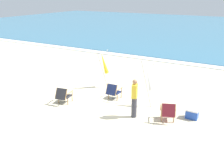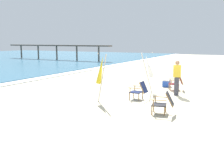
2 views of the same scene
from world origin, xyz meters
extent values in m
plane|color=beige|center=(0.00, 0.00, 0.00)|extent=(80.00, 80.00, 0.00)
cube|color=white|center=(0.00, 9.61, 0.03)|extent=(80.00, 1.10, 0.06)
cube|color=#19234C|center=(-0.27, 1.34, 0.32)|extent=(0.53, 0.50, 0.04)
cube|color=#19234C|center=(-0.26, 0.99, 0.56)|extent=(0.50, 0.26, 0.49)
cylinder|color=olive|center=(-0.52, 1.55, 0.16)|extent=(0.04, 0.04, 0.32)
cylinder|color=olive|center=(-0.05, 1.56, 0.16)|extent=(0.04, 0.04, 0.32)
cylinder|color=olive|center=(-0.50, 1.11, 0.16)|extent=(0.04, 0.04, 0.32)
cylinder|color=olive|center=(-0.03, 1.13, 0.16)|extent=(0.04, 0.04, 0.32)
cube|color=olive|center=(-0.55, 1.31, 0.54)|extent=(0.05, 0.53, 0.02)
cylinder|color=olive|center=(-0.56, 1.50, 0.43)|extent=(0.04, 0.04, 0.22)
cube|color=olive|center=(0.01, 1.32, 0.54)|extent=(0.05, 0.53, 0.02)
cylinder|color=olive|center=(0.00, 1.51, 0.43)|extent=(0.04, 0.04, 0.22)
cylinder|color=olive|center=(-0.52, 0.98, 0.56)|extent=(0.05, 0.25, 0.49)
cylinder|color=olive|center=(-0.01, 1.00, 0.56)|extent=(0.05, 0.25, 0.49)
cube|color=maroon|center=(2.66, 0.44, 0.32)|extent=(0.66, 0.64, 0.04)
cube|color=maroon|center=(2.79, 0.13, 0.56)|extent=(0.54, 0.39, 0.50)
cylinder|color=olive|center=(2.36, 0.55, 0.16)|extent=(0.04, 0.04, 0.32)
cylinder|color=olive|center=(2.80, 0.73, 0.16)|extent=(0.04, 0.04, 0.32)
cylinder|color=olive|center=(2.53, 0.15, 0.16)|extent=(0.04, 0.04, 0.32)
cylinder|color=olive|center=(2.96, 0.33, 0.16)|extent=(0.04, 0.04, 0.32)
cube|color=olive|center=(2.41, 0.31, 0.54)|extent=(0.23, 0.50, 0.02)
cylinder|color=olive|center=(2.34, 0.49, 0.43)|extent=(0.04, 0.04, 0.22)
cube|color=olive|center=(2.93, 0.53, 0.54)|extent=(0.23, 0.50, 0.02)
cylinder|color=olive|center=(2.86, 0.70, 0.43)|extent=(0.04, 0.04, 0.22)
cylinder|color=olive|center=(2.55, 0.03, 0.56)|extent=(0.12, 0.22, 0.50)
cylinder|color=olive|center=(3.02, 0.23, 0.56)|extent=(0.12, 0.22, 0.50)
cube|color=#28282D|center=(-2.02, -0.25, 0.32)|extent=(0.60, 0.57, 0.04)
cube|color=#28282D|center=(-1.95, -0.61, 0.55)|extent=(0.54, 0.37, 0.48)
cylinder|color=olive|center=(-2.29, -0.09, 0.16)|extent=(0.04, 0.04, 0.32)
cylinder|color=olive|center=(-1.83, 0.00, 0.16)|extent=(0.04, 0.04, 0.32)
cylinder|color=olive|center=(-2.21, -0.51, 0.16)|extent=(0.04, 0.04, 0.32)
cylinder|color=olive|center=(-1.75, -0.42, 0.16)|extent=(0.04, 0.04, 0.32)
cube|color=olive|center=(-2.29, -0.33, 0.54)|extent=(0.14, 0.52, 0.02)
cylinder|color=olive|center=(-2.33, -0.14, 0.43)|extent=(0.04, 0.04, 0.22)
cube|color=olive|center=(-1.74, -0.22, 0.54)|extent=(0.14, 0.52, 0.02)
cylinder|color=olive|center=(-1.78, -0.03, 0.43)|extent=(0.04, 0.04, 0.22)
cylinder|color=olive|center=(-2.20, -0.66, 0.55)|extent=(0.09, 0.28, 0.48)
cylinder|color=olive|center=(-1.70, -0.56, 0.55)|extent=(0.09, 0.28, 0.48)
cylinder|color=#B7B2A8|center=(1.28, 1.44, 0.98)|extent=(0.74, 0.37, 1.98)
cone|color=white|center=(1.40, 1.38, 1.32)|extent=(0.65, 0.46, 1.16)
sphere|color=#B7B2A8|center=(1.62, 1.28, 1.96)|extent=(0.06, 0.06, 0.06)
cylinder|color=#B7B2A8|center=(-1.57, 2.29, 1.01)|extent=(0.33, 0.59, 2.03)
cone|color=yellow|center=(-1.53, 2.38, 1.36)|extent=(0.44, 0.58, 1.17)
sphere|color=#B7B2A8|center=(-1.44, 2.55, 2.01)|extent=(0.06, 0.06, 0.06)
cylinder|color=#383842|center=(1.39, -0.01, 0.43)|extent=(0.22, 0.22, 0.86)
cube|color=gold|center=(1.39, -0.01, 1.14)|extent=(0.29, 0.38, 0.56)
sphere|color=#9E7051|center=(1.39, -0.01, 1.53)|extent=(0.20, 0.20, 0.20)
cube|color=blue|center=(3.49, 1.06, 0.17)|extent=(0.48, 0.34, 0.34)
cube|color=white|center=(3.49, 1.06, 0.37)|extent=(0.49, 0.35, 0.06)
cube|color=brown|center=(16.60, 19.58, 1.93)|extent=(0.90, 16.03, 0.16)
cylinder|color=brown|center=(16.60, 13.17, 0.97)|extent=(0.20, 0.20, 1.93)
cylinder|color=brown|center=(16.60, 16.38, 0.97)|extent=(0.20, 0.20, 1.93)
cylinder|color=brown|center=(16.60, 19.58, 0.97)|extent=(0.20, 0.20, 1.93)
cylinder|color=brown|center=(16.60, 22.79, 0.97)|extent=(0.20, 0.20, 1.93)
cylinder|color=brown|center=(16.60, 26.00, 0.97)|extent=(0.20, 0.20, 1.93)
camera|label=1|loc=(5.52, -8.89, 4.87)|focal=42.00mm
camera|label=2|loc=(-10.66, -2.93, 2.52)|focal=42.00mm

